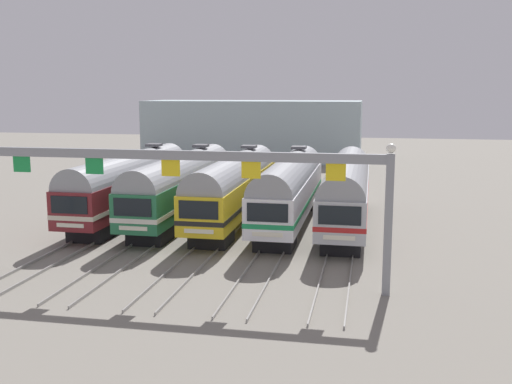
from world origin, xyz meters
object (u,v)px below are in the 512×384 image
at_px(commuter_train_stainless, 347,189).
at_px(catenary_gantry, 171,176).
at_px(commuter_train_green, 182,184).
at_px(commuter_train_yellow, 235,185).
at_px(commuter_train_white, 290,187).
at_px(commuter_train_maroon, 130,182).

height_order(commuter_train_stainless, catenary_gantry, catenary_gantry).
height_order(commuter_train_green, commuter_train_yellow, same).
bearing_deg(commuter_train_white, commuter_train_yellow, 180.00).
height_order(commuter_train_white, catenary_gantry, catenary_gantry).
distance_m(commuter_train_yellow, commuter_train_white, 3.91).
distance_m(commuter_train_white, catenary_gantry, 14.28).
bearing_deg(commuter_train_white, commuter_train_stainless, -0.06).
distance_m(commuter_train_maroon, commuter_train_stainless, 15.62).
distance_m(commuter_train_stainless, catenary_gantry, 15.80).
bearing_deg(commuter_train_maroon, commuter_train_white, 0.00).
bearing_deg(commuter_train_green, catenary_gantry, -73.87).
xyz_separation_m(commuter_train_yellow, commuter_train_stainless, (7.81, -0.00, -0.00)).
bearing_deg(catenary_gantry, commuter_train_yellow, 90.00).
bearing_deg(catenary_gantry, commuter_train_stainless, 59.94).
relative_size(commuter_train_white, commuter_train_stainless, 1.00).
bearing_deg(commuter_train_yellow, commuter_train_stainless, -0.03).
distance_m(commuter_train_green, catenary_gantry, 14.28).
bearing_deg(commuter_train_yellow, commuter_train_maroon, 180.00).
bearing_deg(commuter_train_maroon, commuter_train_stainless, -0.02).
relative_size(commuter_train_yellow, catenary_gantry, 0.87).
bearing_deg(commuter_train_green, commuter_train_white, 0.00).
xyz_separation_m(commuter_train_maroon, commuter_train_green, (3.91, 0.00, 0.00)).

